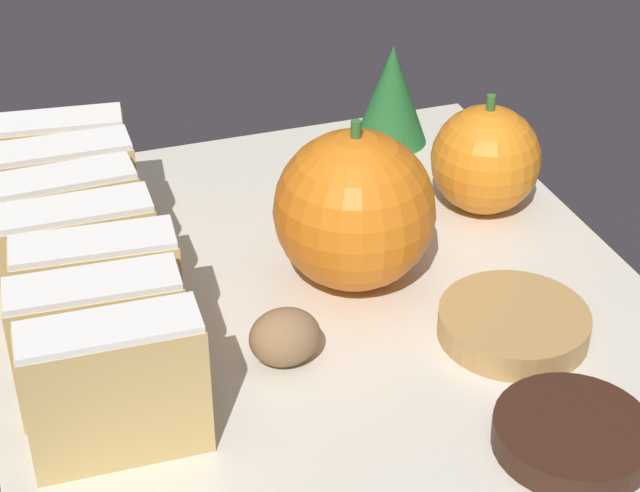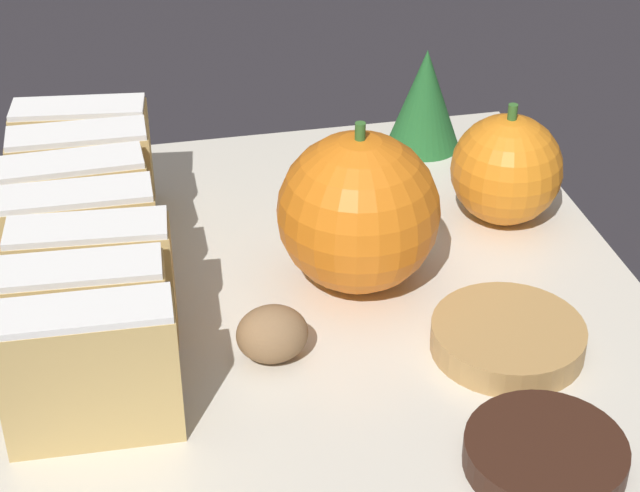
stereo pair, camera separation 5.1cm
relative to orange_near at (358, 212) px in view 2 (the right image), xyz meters
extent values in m
plane|color=#28262B|center=(-0.02, -0.01, -0.05)|extent=(6.00, 6.00, 0.00)
cube|color=silver|center=(-0.02, -0.01, -0.05)|extent=(0.32, 0.36, 0.01)
cube|color=tan|center=(-0.13, -0.09, -0.01)|extent=(0.07, 0.03, 0.06)
cube|color=white|center=(-0.13, -0.09, 0.02)|extent=(0.07, 0.03, 0.00)
cube|color=tan|center=(-0.13, -0.05, -0.01)|extent=(0.07, 0.03, 0.06)
cube|color=white|center=(-0.13, -0.05, 0.02)|extent=(0.07, 0.03, 0.00)
cube|color=tan|center=(-0.13, -0.02, -0.01)|extent=(0.07, 0.03, 0.06)
cube|color=white|center=(-0.13, -0.02, 0.02)|extent=(0.07, 0.03, 0.00)
cube|color=tan|center=(-0.13, 0.01, -0.01)|extent=(0.07, 0.03, 0.06)
cube|color=white|center=(-0.13, 0.01, 0.02)|extent=(0.07, 0.03, 0.00)
cube|color=tan|center=(-0.13, 0.04, -0.01)|extent=(0.07, 0.03, 0.06)
cube|color=white|center=(-0.13, 0.04, 0.02)|extent=(0.07, 0.03, 0.00)
cube|color=tan|center=(-0.13, 0.07, -0.01)|extent=(0.07, 0.03, 0.06)
cube|color=white|center=(-0.13, 0.07, 0.02)|extent=(0.07, 0.03, 0.00)
cube|color=tan|center=(-0.13, 0.10, -0.01)|extent=(0.07, 0.03, 0.06)
cube|color=white|center=(-0.13, 0.10, 0.02)|extent=(0.07, 0.03, 0.00)
sphere|color=orange|center=(0.00, 0.00, 0.00)|extent=(0.08, 0.08, 0.08)
cylinder|color=#38702D|center=(0.00, 0.00, 0.04)|extent=(0.00, 0.01, 0.01)
sphere|color=orange|center=(0.09, 0.04, -0.01)|extent=(0.06, 0.06, 0.06)
cylinder|color=#38702D|center=(0.09, 0.04, 0.02)|extent=(0.01, 0.01, 0.01)
ellipsoid|color=#8E6B47|center=(-0.05, -0.05, -0.03)|extent=(0.03, 0.03, 0.03)
cylinder|color=#381E14|center=(0.04, -0.14, -0.03)|extent=(0.06, 0.06, 0.01)
cylinder|color=tan|center=(0.05, -0.07, -0.03)|extent=(0.07, 0.07, 0.01)
cone|color=#23662D|center=(0.07, 0.14, -0.01)|extent=(0.04, 0.04, 0.06)
camera|label=1|loc=(-0.16, -0.41, 0.26)|focal=60.00mm
camera|label=2|loc=(-0.11, -0.43, 0.26)|focal=60.00mm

